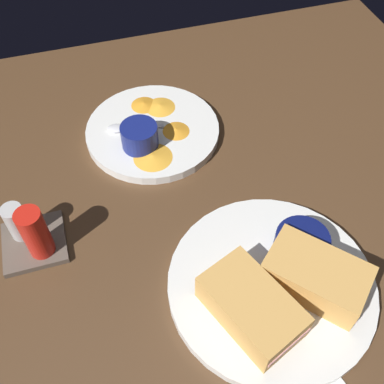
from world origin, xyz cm
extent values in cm
cube|color=#4C331E|center=(0.00, 0.00, -1.50)|extent=(110.00, 110.00, 3.00)
cylinder|color=silver|center=(-9.79, -4.58, 0.80)|extent=(28.27, 28.27, 1.60)
cube|color=tan|center=(-13.23, -0.46, 4.00)|extent=(14.90, 11.90, 4.80)
cube|color=#DB938E|center=(-13.23, -0.46, 4.00)|extent=(14.91, 11.43, 0.80)
cube|color=tan|center=(-11.63, -9.63, 4.00)|extent=(14.75, 14.34, 4.80)
cube|color=#DB938E|center=(-11.63, -9.63, 4.00)|extent=(14.54, 14.06, 0.80)
cylinder|color=#0C144C|center=(-6.52, -10.04, 3.47)|extent=(7.48, 7.48, 3.73)
cylinder|color=black|center=(-6.52, -10.04, 4.93)|extent=(6.13, 6.13, 0.60)
cube|color=silver|center=(-11.28, -1.26, 1.85)|extent=(3.32, 5.22, 0.40)
ellipsoid|color=silver|center=(-8.66, -6.10, 2.00)|extent=(3.46, 3.86, 0.80)
cylinder|color=silver|center=(24.07, 3.76, 0.80)|extent=(23.48, 23.48, 1.60)
cylinder|color=navy|center=(20.55, 6.69, 3.66)|extent=(6.20, 6.20, 4.13)
cylinder|color=olive|center=(20.55, 6.69, 5.33)|extent=(5.09, 5.09, 0.60)
cube|color=silver|center=(24.23, 4.52, 1.85)|extent=(1.88, 5.55, 0.40)
ellipsoid|color=silver|center=(25.32, 9.91, 2.00)|extent=(2.79, 3.57, 0.80)
cone|color=orange|center=(30.33, 3.85, 1.90)|extent=(5.61, 5.61, 0.60)
cone|color=gold|center=(17.16, 5.35, 1.90)|extent=(9.28, 9.28, 0.60)
cone|color=orange|center=(22.03, 0.22, 1.90)|extent=(6.41, 6.41, 0.60)
cone|color=gold|center=(28.89, 1.09, 1.90)|extent=(7.34, 7.34, 0.60)
cube|color=brown|center=(6.61, 25.86, 0.50)|extent=(9.00, 9.00, 1.00)
cylinder|color=red|center=(4.81, 24.66, 5.25)|extent=(3.60, 3.60, 8.50)
cylinder|color=#B2B2B2|center=(8.41, 27.26, 4.00)|extent=(3.00, 3.00, 6.00)
cube|color=white|center=(-22.70, -3.26, 0.20)|extent=(12.79, 11.31, 0.40)
camera|label=1|loc=(-34.19, 14.06, 57.44)|focal=42.70mm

